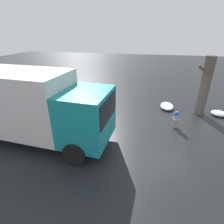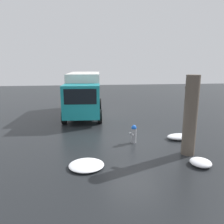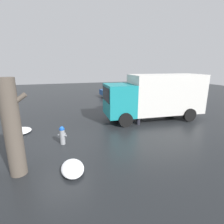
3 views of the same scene
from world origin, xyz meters
The scene contains 8 objects.
ground_plane centered at (0.00, 0.00, 0.00)m, with size 60.00×60.00×0.00m, color black.
fire_hydrant centered at (0.00, 0.00, 0.47)m, with size 0.42×0.38×0.92m.
tree_trunk centered at (-1.60, -2.04, 1.72)m, with size 0.87×0.57×3.41m.
delivery_truck centered at (6.55, 2.40, 1.70)m, with size 7.04×2.94×3.14m.
pedestrian centered at (4.84, 1.56, 0.87)m, with size 0.35×0.35×1.59m.
snow_pile_by_hydrant centered at (-2.32, 2.35, 0.08)m, with size 1.27×1.34×0.16m.
snow_pile_curbside centered at (-2.72, -2.03, 0.12)m, with size 0.86×0.80×0.25m.
snow_pile_by_tree centered at (0.24, -2.49, 0.13)m, with size 0.82×1.31×0.26m.
Camera 2 is at (-10.03, 2.32, 3.85)m, focal length 35.00 mm.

